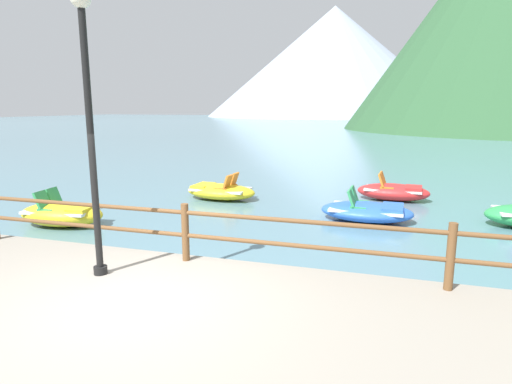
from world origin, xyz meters
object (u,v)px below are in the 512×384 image
Objects in this scene: pedal_boat_4 at (393,191)px; pedal_boat_2 at (221,191)px; lamp_post at (89,109)px; pedal_boat_1 at (367,211)px; pedal_boat_3 at (62,214)px.

pedal_boat_2 is at bearing -164.49° from pedal_boat_4.
lamp_post reaches higher than pedal_boat_1.
pedal_boat_1 is at bearing 20.51° from pedal_boat_3.
lamp_post is at bearing -82.52° from pedal_boat_2.
lamp_post reaches higher than pedal_boat_2.
pedal_boat_3 reaches higher than pedal_boat_2.
pedal_boat_4 is at bearing 64.01° from lamp_post.
lamp_post is at bearing -42.73° from pedal_boat_3.
pedal_boat_1 is 1.06× the size of pedal_boat_3.
pedal_boat_2 reaches higher than pedal_boat_1.
pedal_boat_1 is 1.01× the size of pedal_boat_2.
pedal_boat_1 is at bearing -16.83° from pedal_boat_2.
lamp_post is 1.82× the size of pedal_boat_3.
lamp_post is at bearing -121.39° from pedal_boat_1.
pedal_boat_1 is 4.77m from pedal_boat_2.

